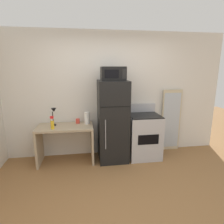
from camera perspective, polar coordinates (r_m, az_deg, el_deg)
ground_plane at (r=2.97m, az=3.91°, el=-25.42°), size 12.00×12.00×0.00m
wall_back_white at (r=4.04m, az=-0.99°, el=5.26°), size 5.00×0.10×2.60m
desk at (r=3.87m, az=-13.89°, el=-7.45°), size 1.08×0.57×0.75m
desk_lamp at (r=3.83m, az=-17.35°, el=-0.51°), size 0.14×0.12×0.35m
coffee_mug at (r=3.92m, az=-10.37°, el=-2.72°), size 0.08×0.08×0.09m
paper_towel_roll at (r=3.84m, az=-7.60°, el=-1.82°), size 0.11×0.11×0.24m
spray_bottle at (r=3.65m, az=-17.70°, el=-3.48°), size 0.06×0.06×0.25m
refrigerator at (r=3.78m, az=0.25°, el=-2.83°), size 0.58×0.64×1.63m
microwave at (r=3.62m, az=0.32°, el=11.60°), size 0.46×0.35×0.26m
oven_range at (r=4.05m, az=9.57°, el=-7.10°), size 0.66×0.61×1.10m
leaning_mirror at (r=4.47m, az=17.48°, el=-2.45°), size 0.44×0.03×1.40m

